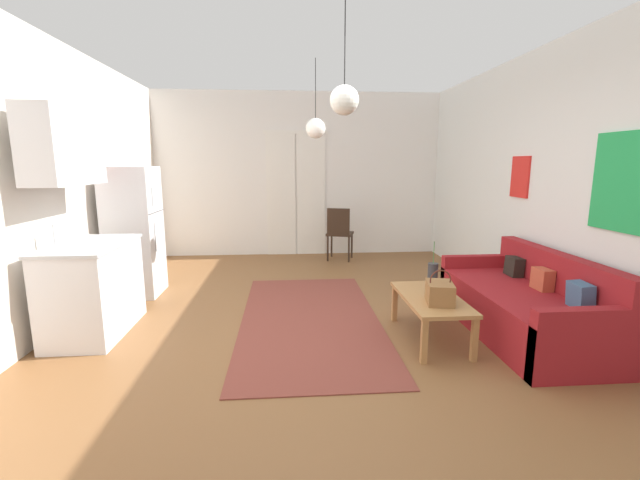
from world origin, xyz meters
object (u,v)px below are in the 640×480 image
Objects in this scene: coffee_table at (431,302)px; pendant_lamp_near at (344,100)px; refrigerator at (134,232)px; handbag at (440,292)px; couch at (527,307)px; accent_chair at (339,231)px; pendant_lamp_far at (316,128)px; bamboo_vase at (433,275)px.

coffee_table is 2.02m from pendant_lamp_near.
refrigerator reaches higher than coffee_table.
handbag is at bearing 22.58° from pendant_lamp_near.
couch reaches higher than handbag.
coffee_table is at bearing -178.12° from couch.
handbag reaches higher than coffee_table.
accent_chair is 2.34m from pendant_lamp_far.
accent_chair is at bearing 83.15° from pendant_lamp_near.
couch is 2.05× the size of pendant_lamp_far.
accent_chair is (-1.42, 3.23, 0.24)m from couch.
refrigerator is (-3.24, 1.81, 0.29)m from handbag.
pendant_lamp_far is at bearing 121.44° from coffee_table.
bamboo_vase is at bearing 117.99° from accent_chair.
accent_chair is at bearing 97.83° from coffee_table.
accent_chair is at bearing 97.64° from handbag.
refrigerator is 1.72× the size of pendant_lamp_far.
bamboo_vase is 0.51× the size of accent_chair.
handbag is (-0.96, -0.21, 0.24)m from couch.
pendant_lamp_near is (-1.02, -0.86, 1.54)m from bamboo_vase.
couch is 0.93m from bamboo_vase.
refrigerator is 1.80× the size of pendant_lamp_near.
refrigerator is at bearing 159.05° from couch.
pendant_lamp_near reaches higher than handbag.
bamboo_vase is (-0.85, 0.27, 0.27)m from couch.
bamboo_vase is 0.49m from handbag.
pendant_lamp_near is at bearing -140.00° from bamboo_vase.
handbag is 3.72m from refrigerator.
pendant_lamp_far is at bearing -1.45° from refrigerator.
pendant_lamp_near is 0.96× the size of pendant_lamp_far.
coffee_table is 1.11× the size of pendant_lamp_far.
pendant_lamp_near is at bearing -43.49° from refrigerator.
bamboo_vase is (0.12, 0.30, 0.18)m from coffee_table.
pendant_lamp_near is at bearing -88.48° from pendant_lamp_far.
coffee_table is 0.37m from bamboo_vase.
handbag is at bearing -60.89° from pendant_lamp_far.
couch is 2.67m from pendant_lamp_near.
pendant_lamp_far reaches higher than bamboo_vase.
accent_chair reaches higher than couch.
handbag is at bearing 114.85° from accent_chair.
couch is 5.57× the size of handbag.
handbag is 0.21× the size of refrigerator.
accent_chair is (-0.45, 3.27, 0.15)m from coffee_table.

